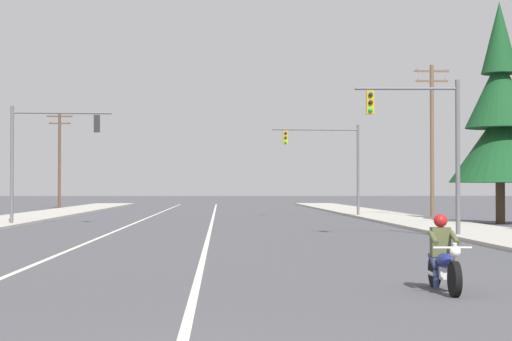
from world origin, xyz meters
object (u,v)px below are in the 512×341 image
object	(u,v)px
traffic_signal_near_right	(428,134)
conifer_tree_right_verge_far	(500,122)
motorcycle_with_rider	(443,260)
traffic_signal_near_left	(41,146)
traffic_signal_mid_right	(333,155)
utility_pole_left_far	(59,156)
utility_pole_right_far	(432,135)

from	to	relation	value
traffic_signal_near_right	conifer_tree_right_verge_far	xyz separation A→B (m)	(6.92, 12.56, 1.47)
motorcycle_with_rider	traffic_signal_near_left	world-z (taller)	traffic_signal_near_left
traffic_signal_mid_right	utility_pole_left_far	xyz separation A→B (m)	(-22.42, 23.19, 0.70)
traffic_signal_mid_right	utility_pole_right_far	bearing A→B (deg)	-16.21
traffic_signal_near_left	utility_pole_left_far	distance (m)	36.18
motorcycle_with_rider	traffic_signal_near_right	size ratio (longest dim) A/B	0.35
utility_pole_left_far	traffic_signal_mid_right	bearing A→B (deg)	-45.97
traffic_signal_mid_right	utility_pole_left_far	bearing A→B (deg)	134.03
utility_pole_right_far	utility_pole_left_far	world-z (taller)	utility_pole_right_far
utility_pole_right_far	utility_pole_left_far	size ratio (longest dim) A/B	1.11
traffic_signal_near_right	traffic_signal_mid_right	world-z (taller)	same
utility_pole_right_far	utility_pole_left_far	bearing A→B (deg)	138.92
traffic_signal_near_left	traffic_signal_near_right	bearing A→B (deg)	-34.00
traffic_signal_mid_right	conifer_tree_right_verge_far	xyz separation A→B (m)	(7.54, -11.75, 1.36)
traffic_signal_near_right	traffic_signal_near_left	xyz separation A→B (m)	(-17.44, 11.77, 0.07)
utility_pole_right_far	traffic_signal_near_left	bearing A→B (deg)	-155.09
motorcycle_with_rider	traffic_signal_near_right	bearing A→B (deg)	77.30
traffic_signal_near_right	traffic_signal_mid_right	distance (m)	24.32
traffic_signal_near_left	traffic_signal_mid_right	xyz separation A→B (m)	(16.82, 12.55, 0.04)
traffic_signal_mid_right	conifer_tree_right_verge_far	size ratio (longest dim) A/B	0.51
traffic_signal_near_left	traffic_signal_mid_right	bearing A→B (deg)	36.73
traffic_signal_near_right	utility_pole_right_far	bearing A→B (deg)	75.89
traffic_signal_near_left	utility_pole_right_far	size ratio (longest dim) A/B	0.62
conifer_tree_right_verge_far	traffic_signal_mid_right	bearing A→B (deg)	122.70
traffic_signal_mid_right	utility_pole_left_far	distance (m)	32.27
traffic_signal_mid_right	conifer_tree_right_verge_far	bearing A→B (deg)	-57.30
motorcycle_with_rider	utility_pole_left_far	size ratio (longest dim) A/B	0.24
utility_pole_right_far	conifer_tree_right_verge_far	xyz separation A→B (m)	(1.27, -9.93, 0.15)
traffic_signal_near_left	utility_pole_right_far	world-z (taller)	utility_pole_right_far
traffic_signal_near_right	utility_pole_right_far	size ratio (longest dim) A/B	0.62
traffic_signal_near_right	utility_pole_right_far	distance (m)	23.23
traffic_signal_near_left	conifer_tree_right_verge_far	xyz separation A→B (m)	(24.36, 0.80, 1.40)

